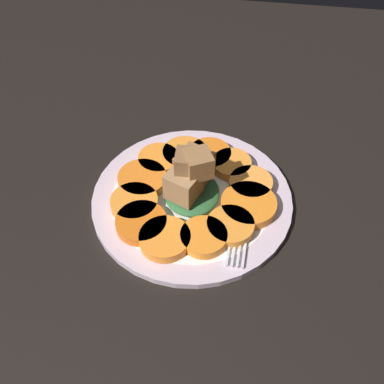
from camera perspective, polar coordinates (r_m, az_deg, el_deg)
table_slab at (r=69.54cm, az=0.00°, el=-1.68°), size 120.00×120.00×2.00cm
plate at (r=68.37cm, az=0.00°, el=-0.87°), size 28.33×28.33×1.05cm
carrot_slice_0 at (r=69.14cm, az=6.98°, el=0.97°), size 6.20×6.20×1.38cm
carrot_slice_1 at (r=71.53cm, az=4.73°, el=3.28°), size 5.79×5.79×1.38cm
carrot_slice_2 at (r=72.76cm, az=2.12°, el=4.42°), size 6.44×6.44×1.38cm
carrot_slice_3 at (r=72.82cm, az=-0.83°, el=4.50°), size 6.75×6.75×1.38cm
carrot_slice_4 at (r=72.14cm, az=-3.97°, el=3.83°), size 6.10×6.10×1.38cm
carrot_slice_5 at (r=69.60cm, az=-5.91°, el=1.52°), size 7.04×7.04×1.38cm
carrot_slice_6 at (r=66.78cm, az=-6.85°, el=-1.28°), size 6.58×6.58×1.38cm
carrot_slice_7 at (r=64.47cm, az=-6.03°, el=-3.66°), size 6.88×6.88×1.38cm
carrot_slice_8 at (r=62.66cm, az=-3.23°, el=-5.56°), size 6.76×6.76×1.38cm
carrot_slice_9 at (r=62.75cm, az=1.40°, el=-5.35°), size 6.19×6.19×1.38cm
carrot_slice_10 at (r=63.99cm, az=4.58°, el=-4.05°), size 6.33×6.33×1.38cm
carrot_slice_11 at (r=66.51cm, az=6.72°, el=-1.53°), size 7.72×7.72×1.38cm
center_pile at (r=65.57cm, az=-0.11°, el=1.62°), size 9.35×7.73×8.42cm
fork at (r=66.32cm, az=6.00°, el=-2.30°), size 19.13×2.58×0.40cm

